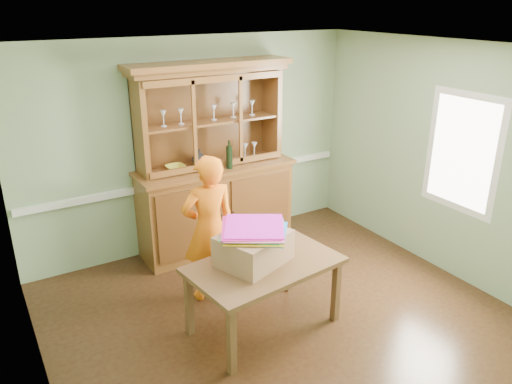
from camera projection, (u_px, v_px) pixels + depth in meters
floor at (277, 313)px, 5.26m from camera, size 4.50×4.50×0.00m
ceiling at (282, 48)px, 4.28m from camera, size 4.50×4.50×0.00m
wall_back at (193, 145)px, 6.37m from camera, size 4.50×0.00×4.50m
wall_left at (26, 251)px, 3.70m from camera, size 0.00×4.00×4.00m
wall_right at (440, 158)px, 5.84m from camera, size 0.00×4.00×4.00m
wall_front at (452, 294)px, 3.17m from camera, size 4.50×0.00×4.50m
chair_rail at (196, 179)px, 6.52m from camera, size 4.41×0.05×0.08m
framed_map at (19, 212)px, 3.88m from camera, size 0.03×0.60×0.46m
window_panel at (462, 153)px, 5.54m from camera, size 0.03×0.96×1.36m
china_hutch at (214, 187)px, 6.41m from camera, size 2.05×0.68×2.41m
dining_table at (264, 271)px, 4.83m from camera, size 1.54×1.04×0.72m
cardboard_box at (254, 248)px, 4.77m from camera, size 0.78×0.70×0.30m
kite_stack at (253, 230)px, 4.72m from camera, size 0.76×0.76×0.06m
person at (209, 229)px, 5.30m from camera, size 0.63×0.45×1.63m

